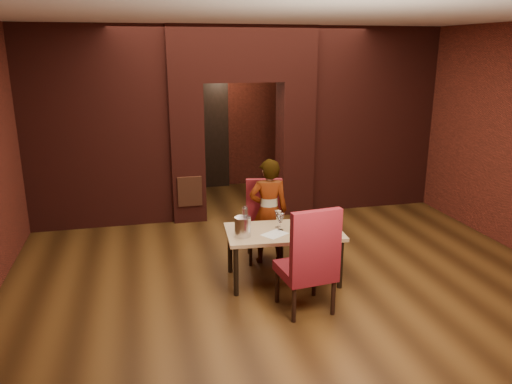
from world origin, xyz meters
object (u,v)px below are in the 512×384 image
at_px(wine_glass_a, 278,219).
at_px(water_bottle, 245,218).
at_px(potted_plant, 306,236).
at_px(wine_glass_b, 280,222).
at_px(dining_table, 283,255).
at_px(person_seated, 269,211).
at_px(chair_far, 265,222).
at_px(wine_bucket, 243,227).
at_px(chair_near, 306,258).
at_px(wine_glass_c, 308,224).

relative_size(wine_glass_a, water_bottle, 0.70).
bearing_deg(potted_plant, water_bottle, -144.01).
bearing_deg(potted_plant, wine_glass_b, -126.43).
relative_size(dining_table, person_seated, 0.98).
bearing_deg(wine_glass_a, wine_glass_b, -90.34).
distance_m(chair_far, wine_bucket, 0.92).
distance_m(chair_far, chair_near, 1.43).
bearing_deg(chair_near, person_seated, -93.66).
bearing_deg(dining_table, chair_far, 99.81).
height_order(wine_glass_a, potted_plant, wine_glass_a).
xyz_separation_m(dining_table, wine_bucket, (-0.53, -0.08, 0.45)).
bearing_deg(wine_glass_a, wine_glass_c, -37.22).
xyz_separation_m(chair_near, wine_glass_a, (-0.07, 0.87, 0.16)).
bearing_deg(wine_glass_a, water_bottle, -179.69).
bearing_deg(water_bottle, wine_glass_b, -13.54).
relative_size(person_seated, wine_glass_a, 6.64).
relative_size(wine_glass_b, water_bottle, 0.69).
xyz_separation_m(chair_near, water_bottle, (-0.49, 0.87, 0.20)).
distance_m(chair_far, person_seated, 0.19).
distance_m(person_seated, wine_glass_b, 0.58).
xyz_separation_m(dining_table, chair_far, (-0.06, 0.68, 0.22)).
distance_m(chair_near, wine_bucket, 0.90).
relative_size(chair_far, potted_plant, 2.84).
relative_size(chair_near, wine_glass_a, 5.66).
distance_m(dining_table, potted_plant, 1.10).
bearing_deg(water_bottle, wine_glass_a, 0.31).
distance_m(water_bottle, potted_plant, 1.47).
bearing_deg(wine_glass_c, wine_glass_a, 142.78).
distance_m(person_seated, wine_glass_c, 0.77).
distance_m(chair_far, wine_glass_b, 0.70).
xyz_separation_m(chair_far, potted_plant, (0.68, 0.23, -0.36)).
height_order(chair_near, potted_plant, chair_near).
distance_m(wine_glass_a, wine_bucket, 0.53).
distance_m(wine_bucket, water_bottle, 0.21).
bearing_deg(dining_table, water_bottle, 170.14).
xyz_separation_m(dining_table, potted_plant, (0.61, 0.90, -0.14)).
xyz_separation_m(wine_glass_c, water_bottle, (-0.73, 0.23, 0.05)).
xyz_separation_m(chair_far, wine_glass_b, (0.02, -0.66, 0.22)).
height_order(chair_near, water_bottle, chair_near).
relative_size(chair_near, wine_glass_b, 5.74).
height_order(wine_glass_c, wine_bucket, wine_bucket).
xyz_separation_m(chair_near, person_seated, (-0.06, 1.35, 0.11)).
bearing_deg(water_bottle, chair_near, -60.50).
bearing_deg(wine_glass_a, wine_bucket, -158.37).
height_order(wine_glass_b, water_bottle, water_bottle).
distance_m(chair_far, wine_glass_a, 0.60).
distance_m(dining_table, chair_near, 0.80).
relative_size(chair_far, person_seated, 0.76).
bearing_deg(chair_far, wine_glass_c, -57.22).
distance_m(chair_near, wine_glass_c, 0.70).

